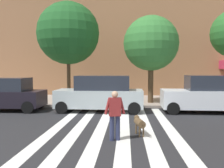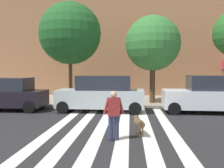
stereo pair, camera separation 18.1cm
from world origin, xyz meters
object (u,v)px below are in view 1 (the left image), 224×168
(parked_car_near_curb, at_px, (5,95))
(street_tree_middle, at_px, (151,44))
(parked_car_third_in_line, at_px, (207,95))
(street_tree_nearest, at_px, (68,33))
(dog_on_leash, at_px, (139,123))
(parked_car_behind_first, at_px, (101,94))
(pedestrian_dog_walker, at_px, (115,113))

(parked_car_near_curb, xyz_separation_m, street_tree_middle, (8.56, 2.75, 3.15))
(parked_car_near_curb, height_order, parked_car_third_in_line, parked_car_third_in_line)
(parked_car_third_in_line, xyz_separation_m, street_tree_nearest, (-8.34, 2.94, 3.83))
(street_tree_nearest, bearing_deg, parked_car_third_in_line, -19.42)
(parked_car_near_curb, bearing_deg, dog_on_leash, -33.24)
(parked_car_third_in_line, relative_size, street_tree_middle, 0.84)
(parked_car_behind_first, distance_m, dog_on_leash, 5.24)
(parked_car_near_curb, relative_size, street_tree_middle, 0.78)
(parked_car_behind_first, xyz_separation_m, street_tree_nearest, (-2.49, 2.94, 3.81))
(parked_car_near_curb, distance_m, dog_on_leash, 8.87)
(street_tree_nearest, height_order, dog_on_leash, street_tree_nearest)
(street_tree_nearest, bearing_deg, pedestrian_dog_walker, -67.39)
(street_tree_middle, bearing_deg, dog_on_leash, -98.60)
(street_tree_middle, bearing_deg, parked_car_third_in_line, -44.63)
(pedestrian_dog_walker, bearing_deg, parked_car_third_in_line, 49.42)
(dog_on_leash, bearing_deg, parked_car_behind_first, 111.39)
(parked_car_third_in_line, height_order, dog_on_leash, parked_car_third_in_line)
(parked_car_third_in_line, bearing_deg, street_tree_middle, 135.37)
(parked_car_third_in_line, xyz_separation_m, street_tree_middle, (-2.79, 2.76, 3.10))
(street_tree_nearest, bearing_deg, parked_car_near_curb, -135.74)
(parked_car_near_curb, bearing_deg, parked_car_third_in_line, -0.01)
(street_tree_nearest, height_order, street_tree_middle, street_tree_nearest)
(street_tree_middle, distance_m, dog_on_leash, 8.50)
(parked_car_behind_first, distance_m, street_tree_nearest, 5.42)
(pedestrian_dog_walker, height_order, dog_on_leash, pedestrian_dog_walker)
(parked_car_behind_first, height_order, dog_on_leash, parked_car_behind_first)
(parked_car_near_curb, distance_m, street_tree_middle, 9.53)
(parked_car_behind_first, bearing_deg, parked_car_third_in_line, -0.00)
(parked_car_behind_first, height_order, street_tree_middle, street_tree_middle)
(parked_car_near_curb, relative_size, parked_car_third_in_line, 0.92)
(parked_car_near_curb, bearing_deg, street_tree_middle, 17.84)
(street_tree_middle, distance_m, pedestrian_dog_walker, 9.13)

